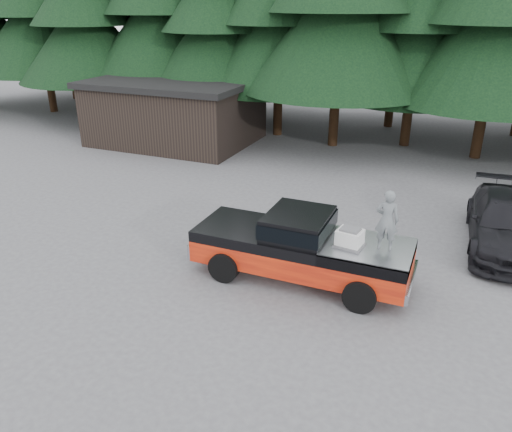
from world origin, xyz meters
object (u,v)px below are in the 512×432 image
at_px(man_on_bed, 387,220).
at_px(parked_car, 507,223).
at_px(pickup_truck, 301,256).
at_px(air_compressor, 350,239).
at_px(utility_building, 176,110).

xyz_separation_m(man_on_bed, parked_car, (3.06, 4.31, -1.33)).
xyz_separation_m(pickup_truck, man_on_bed, (2.17, -0.01, 1.45)).
relative_size(air_compressor, man_on_bed, 0.39).
distance_m(air_compressor, utility_building, 16.68).
distance_m(pickup_truck, parked_car, 6.78).
height_order(parked_car, utility_building, utility_building).
distance_m(man_on_bed, parked_car, 5.45).
height_order(air_compressor, man_on_bed, man_on_bed).
height_order(air_compressor, utility_building, utility_building).
bearing_deg(man_on_bed, air_compressor, 10.56).
distance_m(pickup_truck, utility_building, 15.62).
bearing_deg(utility_building, pickup_truck, -46.36).
relative_size(parked_car, utility_building, 0.64).
bearing_deg(utility_building, air_compressor, -43.53).
bearing_deg(utility_building, parked_car, -23.57).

